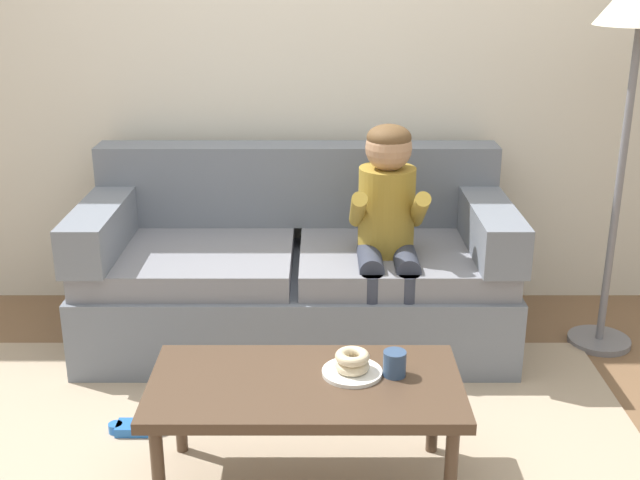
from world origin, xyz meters
The scene contains 12 objects.
ground centered at (0.00, 0.00, 0.00)m, with size 10.00×10.00×0.00m, color brown.
wall_back centered at (0.00, 1.40, 1.40)m, with size 8.00×0.10×2.80m, color silver.
area_rug centered at (0.00, -0.25, 0.01)m, with size 2.86×1.98×0.01m, color tan.
couch centered at (0.05, 0.84, 0.34)m, with size 2.01×0.90×0.91m.
coffee_table centered at (0.11, -0.37, 0.38)m, with size 1.07×0.54×0.43m.
person_child centered at (0.47, 0.64, 0.67)m, with size 0.34×0.58×1.10m.
plate centered at (0.27, -0.32, 0.44)m, with size 0.21×0.21×0.01m, color white.
donut centered at (0.27, -0.32, 0.46)m, with size 0.12×0.12×0.04m, color beige.
donut_second centered at (0.27, -0.32, 0.50)m, with size 0.12×0.12×0.04m, color beige.
mug centered at (0.42, -0.33, 0.47)m, with size 0.08×0.08×0.09m, color #334C72.
toy_controller centered at (-0.57, -0.04, 0.03)m, with size 0.23×0.09×0.05m.
floor_lamp centered at (1.53, 0.76, 1.52)m, with size 0.40×0.40×1.78m.
Camera 1 is at (0.16, -2.76, 1.79)m, focal length 44.58 mm.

